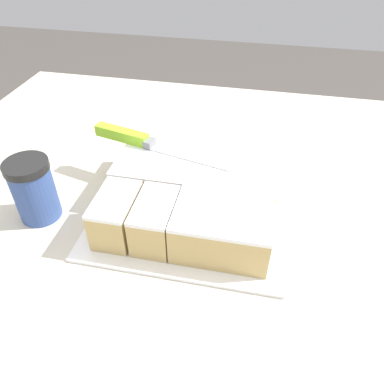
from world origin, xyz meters
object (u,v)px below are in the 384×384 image
(cake_board, at_px, (192,209))
(cake, at_px, (193,191))
(knife, at_px, (134,139))
(coffee_cup, at_px, (34,190))

(cake_board, xyz_separation_m, cake, (0.00, 0.00, 0.04))
(knife, bearing_deg, coffee_cup, -118.62)
(cake_board, xyz_separation_m, coffee_cup, (-0.27, -0.07, 0.06))
(coffee_cup, bearing_deg, cake_board, 14.38)
(cake_board, relative_size, knife, 1.22)
(cake, distance_m, knife, 0.16)
(cake, relative_size, knife, 1.04)
(cake_board, height_order, coffee_cup, coffee_cup)
(cake_board, distance_m, knife, 0.18)
(knife, bearing_deg, cake_board, -17.76)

